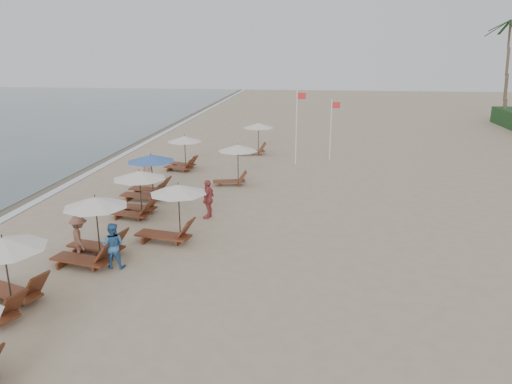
# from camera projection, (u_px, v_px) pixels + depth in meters

# --- Properties ---
(ground) EXTENTS (160.00, 160.00, 0.00)m
(ground) POSITION_uv_depth(u_px,v_px,m) (226.00, 308.00, 14.16)
(ground) COLOR tan
(ground) RESTS_ON ground
(wet_sand_band) EXTENTS (3.20, 140.00, 0.01)m
(wet_sand_band) POSITION_uv_depth(u_px,v_px,m) (23.00, 195.00, 25.16)
(wet_sand_band) COLOR #6B5E4C
(wet_sand_band) RESTS_ON ground
(foam_line) EXTENTS (0.50, 140.00, 0.02)m
(foam_line) POSITION_uv_depth(u_px,v_px,m) (47.00, 196.00, 25.01)
(foam_line) COLOR white
(foam_line) RESTS_ON ground
(lounger_station_2) EXTENTS (2.72, 2.37, 2.36)m
(lounger_station_2) POSITION_uv_depth(u_px,v_px,m) (91.00, 232.00, 17.07)
(lounger_station_2) COLOR brown
(lounger_station_2) RESTS_ON ground
(lounger_station_3) EXTENTS (2.53, 2.38, 2.08)m
(lounger_station_3) POSITION_uv_depth(u_px,v_px,m) (137.00, 190.00, 21.72)
(lounger_station_3) COLOR brown
(lounger_station_3) RESTS_ON ground
(lounger_station_4) EXTENTS (2.76, 2.41, 2.23)m
(lounger_station_4) POSITION_uv_depth(u_px,v_px,m) (147.00, 176.00, 24.43)
(lounger_station_4) COLOR brown
(lounger_station_4) RESTS_ON ground
(lounger_station_5) EXTENTS (2.43, 2.17, 2.12)m
(lounger_station_5) POSITION_uv_depth(u_px,v_px,m) (182.00, 152.00, 30.23)
(lounger_station_5) COLOR brown
(lounger_station_5) RESTS_ON ground
(inland_station_0) EXTENTS (2.89, 2.24, 2.22)m
(inland_station_0) POSITION_uv_depth(u_px,v_px,m) (171.00, 210.00, 18.82)
(inland_station_0) COLOR brown
(inland_station_0) RESTS_ON ground
(inland_station_1) EXTENTS (2.57, 2.24, 2.22)m
(inland_station_1) POSITION_uv_depth(u_px,v_px,m) (235.00, 159.00, 26.75)
(inland_station_1) COLOR brown
(inland_station_1) RESTS_ON ground
(inland_station_2) EXTENTS (2.71, 2.24, 2.22)m
(inland_station_2) POSITION_uv_depth(u_px,v_px,m) (255.00, 135.00, 34.62)
(inland_station_2) COLOR brown
(inland_station_2) RESTS_ON ground
(beachgoer_mid_a) EXTENTS (0.83, 0.67, 1.61)m
(beachgoer_mid_a) POSITION_uv_depth(u_px,v_px,m) (113.00, 245.00, 16.59)
(beachgoer_mid_a) COLOR teal
(beachgoer_mid_a) RESTS_ON ground
(beachgoer_mid_b) EXTENTS (1.12, 1.22, 1.65)m
(beachgoer_mid_b) POSITION_uv_depth(u_px,v_px,m) (79.00, 238.00, 17.21)
(beachgoer_mid_b) COLOR brown
(beachgoer_mid_b) RESTS_ON ground
(beachgoer_far_a) EXTENTS (0.61, 1.09, 1.76)m
(beachgoer_far_a) POSITION_uv_depth(u_px,v_px,m) (208.00, 199.00, 21.51)
(beachgoer_far_a) COLOR #C04D4E
(beachgoer_far_a) RESTS_ON ground
(beachgoer_far_b) EXTENTS (0.80, 0.96, 1.69)m
(beachgoer_far_b) POSITION_uv_depth(u_px,v_px,m) (147.00, 170.00, 26.86)
(beachgoer_far_b) COLOR tan
(beachgoer_far_b) RESTS_ON ground
(flag_pole_near) EXTENTS (0.59, 0.08, 4.81)m
(flag_pole_near) POSITION_uv_depth(u_px,v_px,m) (297.00, 124.00, 31.21)
(flag_pole_near) COLOR silver
(flag_pole_near) RESTS_ON ground
(flag_pole_far) EXTENTS (0.60, 0.08, 4.11)m
(flag_pole_far) POSITION_uv_depth(u_px,v_px,m) (331.00, 126.00, 32.49)
(flag_pole_far) COLOR silver
(flag_pole_far) RESTS_ON ground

